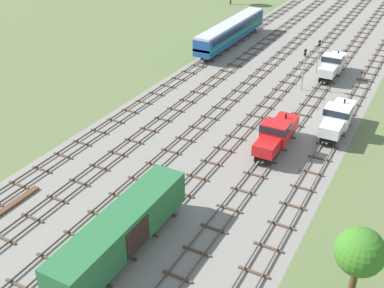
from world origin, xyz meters
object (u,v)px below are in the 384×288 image
(freight_boxcar_centre_nearest, at_px, (122,230))
(shunter_loco_right_mid, at_px, (338,117))
(shunter_loco_centre_right_midfar, at_px, (333,64))
(signal_post_nearest, at_px, (304,64))
(passenger_coach_far_left_far, at_px, (231,30))
(signal_post_near, at_px, (318,52))
(shunter_loco_centre_right_near, at_px, (276,133))

(freight_boxcar_centre_nearest, xyz_separation_m, shunter_loco_right_mid, (9.34, 27.34, -0.44))
(shunter_loco_centre_right_midfar, height_order, signal_post_nearest, signal_post_nearest)
(passenger_coach_far_left_far, bearing_deg, shunter_loco_right_mid, -45.04)
(passenger_coach_far_left_far, relative_size, signal_post_near, 4.40)
(shunter_loco_centre_right_near, height_order, signal_post_near, signal_post_near)
(freight_boxcar_centre_nearest, distance_m, signal_post_near, 44.84)
(shunter_loco_centre_right_midfar, bearing_deg, signal_post_nearest, -109.18)
(signal_post_near, bearing_deg, shunter_loco_right_mid, -68.09)
(shunter_loco_centre_right_midfar, height_order, passenger_coach_far_left_far, passenger_coach_far_left_far)
(signal_post_nearest, xyz_separation_m, signal_post_near, (-0.00, 7.28, -0.46))
(shunter_loco_centre_right_near, relative_size, signal_post_nearest, 1.46)
(shunter_loco_centre_right_near, relative_size, passenger_coach_far_left_far, 0.38)
(shunter_loco_right_mid, bearing_deg, signal_post_near, 111.91)
(shunter_loco_right_mid, bearing_deg, shunter_loco_centre_right_near, -124.25)
(freight_boxcar_centre_nearest, relative_size, signal_post_near, 2.80)
(freight_boxcar_centre_nearest, bearing_deg, shunter_loco_right_mid, 71.13)
(shunter_loco_centre_right_near, bearing_deg, passenger_coach_far_left_far, 121.71)
(shunter_loco_right_mid, xyz_separation_m, passenger_coach_far_left_far, (-23.37, 23.40, 0.60))
(shunter_loco_right_mid, xyz_separation_m, shunter_loco_centre_right_midfar, (-4.67, 16.87, 0.00))
(shunter_loco_centre_right_midfar, bearing_deg, shunter_loco_centre_right_near, -90.00)
(signal_post_nearest, bearing_deg, shunter_loco_centre_right_near, -82.18)
(signal_post_near, bearing_deg, passenger_coach_far_left_far, 159.96)
(freight_boxcar_centre_nearest, bearing_deg, signal_post_nearest, 86.44)
(freight_boxcar_centre_nearest, height_order, shunter_loco_centre_right_midfar, freight_boxcar_centre_nearest)
(freight_boxcar_centre_nearest, height_order, signal_post_near, signal_post_near)
(freight_boxcar_centre_nearest, distance_m, shunter_loco_centre_right_near, 21.00)
(shunter_loco_centre_right_midfar, xyz_separation_m, signal_post_nearest, (-2.34, -6.72, 1.64))
(freight_boxcar_centre_nearest, xyz_separation_m, signal_post_nearest, (2.33, 37.49, 1.20))
(shunter_loco_right_mid, distance_m, passenger_coach_far_left_far, 33.07)
(passenger_coach_far_left_far, bearing_deg, signal_post_nearest, -38.99)
(shunter_loco_centre_right_near, bearing_deg, shunter_loco_centre_right_midfar, 90.00)
(shunter_loco_right_mid, height_order, passenger_coach_far_left_far, passenger_coach_far_left_far)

